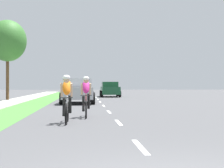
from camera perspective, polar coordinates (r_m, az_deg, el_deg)
name	(u,v)px	position (r m, az deg, el deg)	size (l,w,h in m)	color
ground_plane	(101,103)	(24.39, -1.72, -3.04)	(120.00, 120.00, 0.00)	#4C4C4F
grass_verge	(36,103)	(24.57, -11.95, -3.01)	(1.92, 70.00, 0.01)	#478438
sidewalk_concrete	(6,103)	(24.90, -16.40, -2.97)	(1.97, 70.00, 0.10)	#B2ADA3
lane_markings_center	(99,100)	(28.38, -2.10, -2.61)	(0.12, 53.13, 0.01)	white
cyclist_lead	(67,99)	(11.95, -7.14, -2.29)	(0.42, 1.72, 1.58)	black
cyclist_trailing	(86,96)	(13.95, -4.12, -1.96)	(0.42, 1.72, 1.58)	black
pickup_silver	(78,91)	(24.18, -5.43, -1.10)	(2.22, 5.10, 1.64)	#A5A8AD
sedan_dark_green	(110,89)	(36.65, -0.33, -0.83)	(1.98, 4.30, 1.52)	#194C2D
street_tree_near	(8,41)	(29.81, -16.16, 6.54)	(2.98, 2.98, 6.35)	brown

